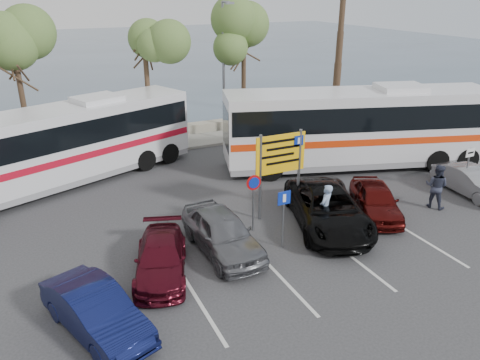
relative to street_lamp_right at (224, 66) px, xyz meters
name	(u,v)px	position (x,y,z in m)	size (l,w,h in m)	color
ground	(298,256)	(-3.00, -13.52, -4.60)	(120.00, 120.00, 0.00)	#323234
kerb_strip	(176,144)	(-3.00, 0.48, -4.52)	(44.00, 2.40, 0.15)	gray
seawall	(167,132)	(-3.00, 2.48, -4.30)	(48.00, 0.80, 0.60)	#9E977E
sea	(77,54)	(-3.00, 46.48, -4.59)	(140.00, 140.00, 0.00)	#3B4E5F
tree_left	(14,50)	(-11.00, 0.48, 1.41)	(3.20, 3.20, 7.20)	#382619
tree_mid	(143,31)	(-4.50, 0.48, 2.06)	(3.20, 3.20, 8.00)	#382619
tree_right	(244,36)	(1.50, 0.48, 1.57)	(3.20, 3.20, 7.40)	#382619
street_lamp_right	(224,66)	(0.00, 0.00, 0.00)	(0.45, 1.15, 8.01)	slate
direction_sign	(280,160)	(-2.00, -10.32, -2.17)	(2.20, 0.12, 3.60)	slate
sign_no_stop	(253,194)	(-3.60, -11.13, -3.02)	(0.60, 0.08, 2.35)	slate
sign_parking	(283,211)	(-3.20, -12.73, -3.13)	(0.50, 0.07, 2.25)	slate
sign_taxi	(468,165)	(6.80, -12.03, -3.18)	(0.50, 0.07, 2.20)	slate
lane_markings	(284,279)	(-4.14, -14.52, -4.60)	(12.02, 4.20, 0.01)	silver
coach_bus_left	(66,147)	(-9.50, -3.02, -2.76)	(12.86, 7.10, 3.97)	silver
coach_bus_right	(358,130)	(4.50, -7.02, -2.61)	(14.02, 6.87, 4.29)	silver
car_silver_a	(222,232)	(-5.28, -12.02, -3.85)	(1.78, 4.42, 1.51)	slate
car_blue	(96,311)	(-10.08, -14.50, -3.93)	(1.41, 4.05, 1.34)	#0E1544
car_maroon	(161,258)	(-7.68, -12.50, -4.01)	(1.64, 4.03, 1.17)	#4D0C19
car_red	(376,200)	(1.65, -12.02, -3.92)	(1.60, 3.96, 1.35)	#4B0C0A
suv_black	(328,208)	(-0.75, -12.02, -3.83)	(2.55, 5.53, 1.54)	black
car_silver_b	(471,181)	(7.00, -12.20, -3.97)	(1.33, 3.80, 1.25)	gray
pedestrian_near	(325,207)	(-1.00, -12.20, -3.66)	(0.69, 0.45, 1.88)	#88A1C6
pedestrian_far	(436,186)	(4.46, -12.52, -3.62)	(0.95, 0.74, 1.95)	#2E3245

